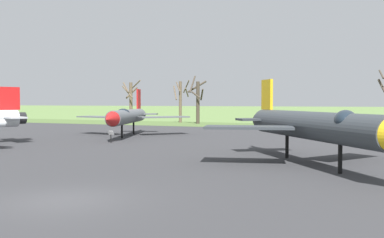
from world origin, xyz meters
name	(u,v)px	position (x,y,z in m)	size (l,w,h in m)	color
ground_plane	(63,202)	(0.00, 0.00, 0.00)	(600.00, 600.00, 0.00)	#607F42
asphalt_apron	(220,152)	(0.00, 15.23, 0.03)	(88.06, 50.78, 0.05)	#333335
grass_verge_strip	(300,127)	(0.00, 46.63, 0.03)	(148.06, 12.00, 0.06)	#4E6834
jet_fighter_front_left	(315,125)	(6.50, 11.01, 2.08)	(10.60, 12.97, 4.66)	#33383D
jet_fighter_rear_left	(127,116)	(-12.00, 23.51, 1.92)	(10.72, 13.59, 4.58)	#565B60
info_placard_rear_left	(111,136)	(-9.81, 17.52, 0.61)	(0.48, 0.22, 0.99)	black
bare_tree_far_left	(131,99)	(-28.31, 51.22, 3.71)	(2.88, 2.92, 6.90)	brown
bare_tree_left_of_center	(181,100)	(-18.79, 50.22, 3.61)	(2.83, 2.83, 6.63)	brown
bare_tree_center	(197,99)	(-14.99, 47.87, 3.67)	(2.96, 2.93, 7.11)	#42382D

